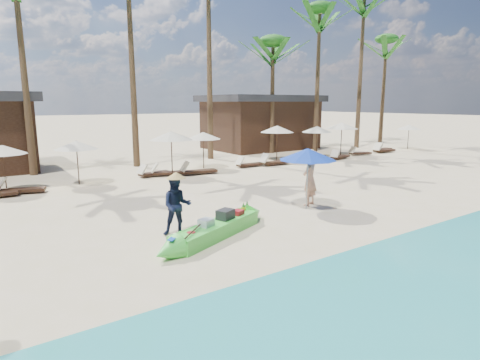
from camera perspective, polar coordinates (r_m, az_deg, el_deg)
ground at (r=11.48m, az=-0.05°, el=-8.05°), size 240.00×240.00×0.00m
wet_sand_strip at (r=8.20m, az=21.04°, el=-16.95°), size 240.00×4.50×0.01m
green_canoe at (r=11.45m, az=-3.33°, el=-6.90°), size 5.11×2.42×0.69m
tourist at (r=14.90m, az=9.90°, el=0.20°), size 0.85×0.72×2.00m
vendor_green at (r=11.56m, az=-8.96°, el=-3.63°), size 1.02×0.93×1.71m
blue_umbrella at (r=14.25m, az=9.62°, el=3.63°), size 2.01×2.01×2.17m
resort_parasol_4 at (r=19.46m, az=-30.73°, el=3.73°), size 1.95×1.95×2.00m
resort_parasol_5 at (r=19.77m, az=-22.26°, el=4.62°), size 1.98×1.98×2.03m
lounger_5_left at (r=19.03m, az=-28.93°, el=-1.12°), size 1.89×1.06×0.62m
resort_parasol_6 at (r=20.83m, az=-9.77°, el=6.24°), size 2.24×2.24×2.31m
lounger_6_left at (r=21.09m, az=-10.32°, el=1.15°), size 1.92×1.11×0.62m
lounger_6_right at (r=21.07m, az=-12.31°, el=1.04°), size 1.83×0.81×0.60m
resort_parasol_7 at (r=23.03m, az=-5.27°, el=6.30°), size 2.03×2.03×2.09m
lounger_7_left at (r=21.26m, az=-6.14°, el=1.37°), size 2.00×0.90×0.65m
lounger_7_right at (r=23.58m, az=1.17°, el=2.31°), size 1.71×0.57×0.58m
resort_parasol_8 at (r=26.29m, az=5.31°, el=7.24°), size 2.21×2.21×2.27m
lounger_8_left at (r=24.30m, az=4.75°, el=2.61°), size 1.99×0.69×0.67m
resort_parasol_9 at (r=28.09m, az=10.90°, el=7.10°), size 2.09×2.09×2.15m
lounger_9_left at (r=27.55m, az=10.56°, el=3.39°), size 1.78×0.75×0.59m
lounger_9_right at (r=27.71m, az=13.95°, el=3.31°), size 1.84×0.93×0.60m
resort_parasol_10 at (r=29.69m, az=14.29°, el=7.50°), size 2.28×2.28×2.35m
lounger_10_left at (r=30.18m, az=16.56°, el=3.76°), size 1.77×0.93×0.57m
lounger_10_right at (r=32.32m, az=19.69°, el=4.08°), size 1.99×0.68×0.67m
resort_parasol_11 at (r=35.42m, az=22.92°, el=6.94°), size 1.92×1.92×1.97m
lounger_11_left at (r=33.01m, az=19.58°, el=4.21°), size 1.98×0.85×0.65m
palm_3 at (r=23.89m, az=-29.17°, el=21.34°), size 2.08×2.08×10.52m
palm_6 at (r=30.36m, az=4.70°, el=17.20°), size 2.08×2.08×8.51m
palm_7 at (r=32.48m, az=11.21°, el=20.08°), size 2.08×2.08×11.08m
palm_8 at (r=35.75m, az=17.13°, el=20.89°), size 2.08×2.08×12.70m
palm_9 at (r=40.36m, az=20.01°, el=16.48°), size 2.08×2.08×9.82m
pavilion_east at (r=33.28m, az=2.87°, el=8.30°), size 8.80×6.60×4.30m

